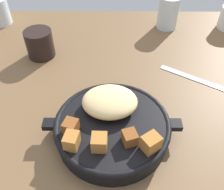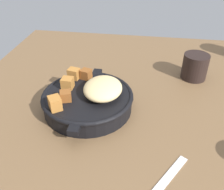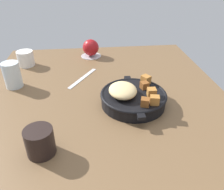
% 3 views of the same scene
% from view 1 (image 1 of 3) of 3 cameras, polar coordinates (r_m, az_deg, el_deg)
% --- Properties ---
extents(ground_plane, '(1.13, 0.94, 0.02)m').
position_cam_1_polar(ground_plane, '(0.60, 3.14, -2.50)').
color(ground_plane, brown).
extents(cast_iron_skillet, '(0.28, 0.23, 0.08)m').
position_cam_1_polar(cast_iron_skillet, '(0.51, -0.06, -6.84)').
color(cast_iron_skillet, black).
rests_on(cast_iron_skillet, ground_plane).
extents(butter_knife, '(0.18, 0.12, 0.00)m').
position_cam_1_polar(butter_knife, '(0.69, 18.85, 3.34)').
color(butter_knife, silver).
rests_on(butter_knife, ground_plane).
extents(coffee_mug_dark, '(0.08, 0.08, 0.08)m').
position_cam_1_polar(coffee_mug_dark, '(0.75, -16.05, 11.13)').
color(coffee_mug_dark, black).
rests_on(coffee_mug_dark, ground_plane).
extents(water_glass_tall, '(0.07, 0.07, 0.10)m').
position_cam_1_polar(water_glass_tall, '(0.87, 12.64, 17.78)').
color(water_glass_tall, silver).
rests_on(water_glass_tall, ground_plane).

